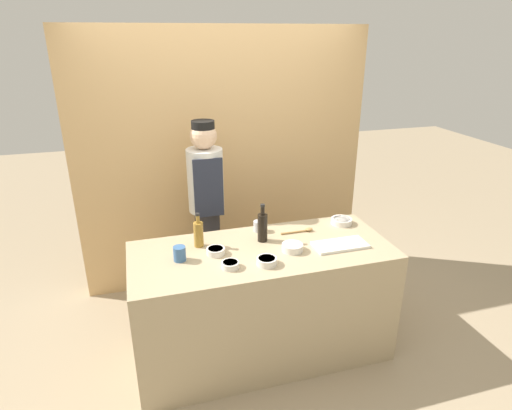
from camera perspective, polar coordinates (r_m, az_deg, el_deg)
name	(u,v)px	position (r m, az deg, el deg)	size (l,w,h in m)	color
ground_plane	(262,349)	(3.57, 0.75, -18.65)	(14.00, 14.00, 0.00)	tan
cabinet_wall	(224,161)	(4.08, -4.31, 5.88)	(2.71, 0.18, 2.40)	tan
counter	(262,302)	(3.30, 0.79, -12.77)	(1.87, 0.79, 0.89)	tan
sauce_bowl_orange	(230,264)	(2.84, -3.45, -7.92)	(0.12, 0.12, 0.04)	silver
sauce_bowl_brown	(292,247)	(3.05, 4.88, -5.61)	(0.15, 0.15, 0.05)	silver
sauce_bowl_white	(341,221)	(3.52, 11.32, -2.08)	(0.17, 0.17, 0.05)	silver
sauce_bowl_red	(216,251)	(3.01, -5.40, -6.10)	(0.13, 0.13, 0.05)	silver
sauce_bowl_yellow	(267,261)	(2.87, 1.44, -7.46)	(0.14, 0.14, 0.05)	silver
cutting_board	(340,245)	(3.17, 11.16, -5.24)	(0.39, 0.19, 0.02)	white
bottle_soy	(263,227)	(3.14, 0.88, -2.91)	(0.07, 0.07, 0.29)	black
bottle_vinegar	(199,233)	(3.10, -7.68, -3.79)	(0.07, 0.07, 0.26)	olive
cup_blue	(180,254)	(2.95, -10.15, -6.40)	(0.09, 0.09, 0.10)	#386093
cup_steel	(258,226)	(3.32, 0.32, -2.83)	(0.08, 0.08, 0.08)	#B7B7BC
wooden_spoon	(302,231)	(3.34, 6.10, -3.42)	(0.26, 0.04, 0.03)	#B2844C
chef_center	(207,207)	(3.69, -6.59, -0.29)	(0.30, 0.30, 1.68)	#28282D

